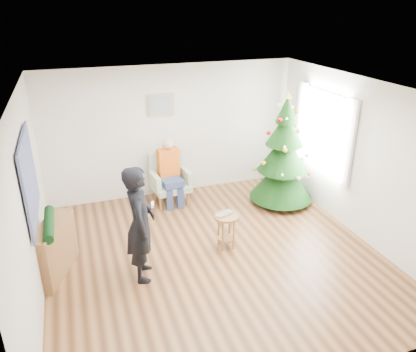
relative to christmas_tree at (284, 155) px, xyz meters
name	(u,v)px	position (x,y,z in m)	size (l,w,h in m)	color
floor	(215,255)	(-1.86, -1.32, -0.99)	(5.00, 5.00, 0.00)	brown
ceiling	(216,89)	(-1.86, -1.32, 1.61)	(5.00, 5.00, 0.00)	white
wall_back	(172,131)	(-1.86, 1.18, 0.31)	(5.00, 5.00, 0.00)	silver
wall_front	(310,286)	(-1.86, -3.82, 0.31)	(5.00, 5.00, 0.00)	silver
wall_left	(28,206)	(-4.36, -1.32, 0.31)	(5.00, 5.00, 0.00)	silver
wall_right	(359,159)	(0.64, -1.32, 0.31)	(5.00, 5.00, 0.00)	silver
window_panel	(324,131)	(0.61, -0.32, 0.51)	(0.04, 1.30, 1.40)	white
curtains	(322,131)	(0.58, -0.32, 0.51)	(0.05, 1.75, 1.50)	white
christmas_tree	(284,155)	(0.00, 0.00, 0.00)	(1.22, 1.22, 2.20)	#3F2816
stool	(226,231)	(-1.60, -1.14, -0.70)	(0.38, 0.38, 0.57)	brown
laptop	(226,215)	(-1.60, -1.14, -0.41)	(0.31, 0.20, 0.02)	silver
armchair	(170,185)	(-2.05, 0.74, -0.63)	(0.78, 0.72, 0.98)	#97AC8A
seated_person	(170,171)	(-2.05, 0.69, -0.33)	(0.42, 0.60, 1.29)	navy
standing_man	(140,224)	(-3.00, -1.44, -0.14)	(0.62, 0.41, 1.70)	black
game_controller	(152,205)	(-2.82, -1.47, 0.14)	(0.04, 0.13, 0.04)	white
console	(53,249)	(-4.19, -0.96, -0.59)	(0.30, 1.00, 0.80)	brown
garland	(49,224)	(-4.19, -0.96, -0.17)	(0.14, 0.14, 0.90)	black
tapestry	(29,179)	(-4.32, -1.02, 0.56)	(0.03, 1.50, 1.15)	black
framed_picture	(161,105)	(-2.06, 1.15, 0.86)	(0.52, 0.05, 0.42)	tan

